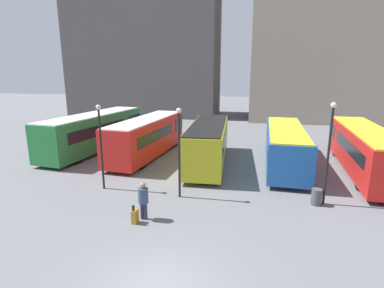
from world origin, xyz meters
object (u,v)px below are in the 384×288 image
bus_1 (148,135)px  bus_4 (365,148)px  traveler (143,198)px  lamp_post_1 (179,145)px  lamp_post_2 (101,140)px  trash_bin (316,197)px  lamp_post_0 (329,146)px  suitcase (135,216)px  bus_2 (208,142)px  bus_0 (95,131)px  bus_3 (285,145)px

bus_1 → bus_4: (15.96, -1.00, -0.05)m
traveler → lamp_post_1: size_ratio=0.37×
lamp_post_2 → trash_bin: 12.13m
lamp_post_0 → lamp_post_2: bearing=-179.2°
traveler → bus_4: bearing=-50.3°
lamp_post_1 → lamp_post_2: size_ratio=0.99×
suitcase → bus_1: bearing=18.0°
lamp_post_2 → lamp_post_0: bearing=0.8°
traveler → lamp_post_0: (8.62, 3.35, 2.07)m
lamp_post_0 → lamp_post_2: size_ratio=1.07×
bus_2 → traveler: (-1.69, -9.46, -0.58)m
lamp_post_1 → lamp_post_2: (-4.68, 0.35, 0.02)m
suitcase → trash_bin: (8.50, 3.63, 0.10)m
bus_4 → trash_bin: size_ratio=14.72×
bus_2 → suitcase: size_ratio=11.09×
lamp_post_0 → bus_0: bearing=154.9°
bus_4 → traveler: size_ratio=6.93×
bus_2 → bus_0: bearing=76.8°
bus_2 → traveler: bus_2 is taller
suitcase → lamp_post_2: size_ratio=0.19×
suitcase → lamp_post_1: bearing=-19.9°
bus_0 → lamp_post_2: bearing=-141.7°
bus_3 → bus_2: bearing=98.5°
bus_3 → lamp_post_2: (-10.95, -6.87, 1.42)m
bus_2 → traveler: size_ratio=5.67×
suitcase → lamp_post_0: 10.06m
bus_1 → lamp_post_1: size_ratio=2.18×
lamp_post_0 → lamp_post_2: lamp_post_0 is taller
bus_4 → traveler: 15.82m
bus_3 → lamp_post_1: size_ratio=2.22×
traveler → lamp_post_1: (1.05, 2.82, 1.87)m
bus_1 → bus_3: size_ratio=0.98×
bus_2 → lamp_post_1: size_ratio=2.08×
bus_0 → traveler: 14.23m
bus_1 → bus_2: 5.25m
bus_0 → suitcase: bearing=-137.6°
lamp_post_2 → bus_4: bearing=21.8°
bus_0 → lamp_post_2: size_ratio=2.41×
suitcase → lamp_post_1: size_ratio=0.19×
bus_2 → trash_bin: bearing=-136.3°
trash_bin → bus_1: bearing=147.4°
bus_0 → lamp_post_1: (9.57, -8.55, 1.17)m
bus_2 → lamp_post_0: bearing=-133.9°
bus_4 → trash_bin: 7.86m
bus_0 → lamp_post_0: bearing=-107.6°
bus_0 → trash_bin: bearing=-108.5°
bus_3 → suitcase: 13.00m
lamp_post_0 → bus_1: bearing=148.8°
bus_2 → lamp_post_1: lamp_post_1 is taller
lamp_post_0 → suitcase: bearing=-156.9°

